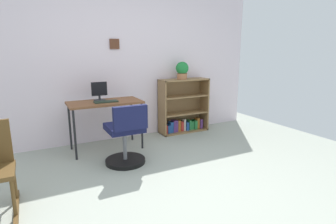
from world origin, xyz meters
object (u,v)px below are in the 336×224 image
at_px(bookshelf_low, 183,109).
at_px(potted_plant_on_shelf, 182,70).
at_px(monitor, 99,92).
at_px(keyboard, 106,102).
at_px(office_chair, 126,138).
at_px(desk, 105,106).

height_order(bookshelf_low, potted_plant_on_shelf, potted_plant_on_shelf).
height_order(monitor, bookshelf_low, monitor).
xyz_separation_m(keyboard, bookshelf_low, (1.47, 0.35, -0.32)).
distance_m(monitor, office_chair, 0.93).
xyz_separation_m(desk, keyboard, (-0.00, -0.07, 0.07)).
bearing_deg(desk, keyboard, -91.22).
xyz_separation_m(monitor, potted_plant_on_shelf, (1.47, 0.12, 0.26)).
distance_m(monitor, keyboard, 0.22).
height_order(office_chair, potted_plant_on_shelf, potted_plant_on_shelf).
bearing_deg(keyboard, monitor, 104.44).
height_order(monitor, keyboard, monitor).
bearing_deg(desk, monitor, 114.11).
relative_size(keyboard, potted_plant_on_shelf, 1.11).
bearing_deg(monitor, keyboard, -75.56).
bearing_deg(office_chair, bookshelf_low, 34.45).
distance_m(monitor, bookshelf_low, 1.59).
distance_m(keyboard, bookshelf_low, 1.55).
bearing_deg(office_chair, keyboard, 97.33).
height_order(monitor, potted_plant_on_shelf, potted_plant_on_shelf).
height_order(desk, office_chair, office_chair).
relative_size(desk, monitor, 3.79).
distance_m(monitor, potted_plant_on_shelf, 1.49).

